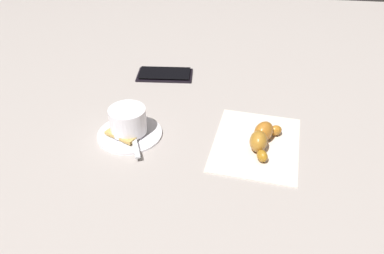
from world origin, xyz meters
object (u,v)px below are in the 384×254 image
(teaspoon, at_px, (132,131))
(croissant, at_px, (262,137))
(sugar_packet, at_px, (121,136))
(napkin, at_px, (256,143))
(saucer, at_px, (130,133))
(cell_phone, at_px, (165,74))
(espresso_cup, at_px, (128,120))

(teaspoon, distance_m, croissant, 0.24)
(teaspoon, bearing_deg, croissant, 179.79)
(sugar_packet, height_order, napkin, sugar_packet)
(saucer, distance_m, cell_phone, 0.24)
(saucer, bearing_deg, teaspoon, 157.22)
(sugar_packet, bearing_deg, croissant, 29.35)
(saucer, relative_size, espresso_cup, 1.35)
(espresso_cup, distance_m, cell_phone, 0.24)
(saucer, bearing_deg, cell_phone, -94.90)
(espresso_cup, height_order, napkin, espresso_cup)
(espresso_cup, distance_m, napkin, 0.24)
(espresso_cup, xyz_separation_m, teaspoon, (-0.01, 0.01, -0.02))
(teaspoon, distance_m, napkin, 0.23)
(saucer, distance_m, teaspoon, 0.01)
(espresso_cup, distance_m, teaspoon, 0.02)
(teaspoon, distance_m, cell_phone, 0.25)
(espresso_cup, distance_m, sugar_packet, 0.03)
(espresso_cup, bearing_deg, croissant, 178.62)
(sugar_packet, xyz_separation_m, croissant, (-0.26, -0.02, 0.01))
(napkin, distance_m, croissant, 0.02)
(teaspoon, bearing_deg, saucer, -22.78)
(espresso_cup, relative_size, napkin, 0.46)
(croissant, distance_m, cell_phone, 0.34)
(espresso_cup, height_order, croissant, espresso_cup)
(napkin, relative_size, cell_phone, 1.45)
(napkin, height_order, cell_phone, cell_phone)
(croissant, bearing_deg, napkin, -34.41)
(saucer, xyz_separation_m, croissant, (-0.25, 0.00, 0.02))
(saucer, height_order, napkin, saucer)
(napkin, bearing_deg, teaspoon, 1.32)
(sugar_packet, bearing_deg, teaspoon, 71.97)
(espresso_cup, height_order, cell_phone, espresso_cup)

